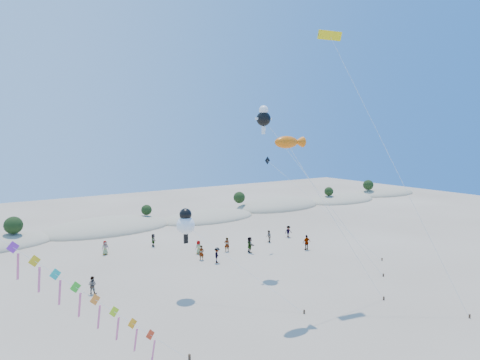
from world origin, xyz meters
name	(u,v)px	position (x,y,z in m)	size (l,w,h in m)	color
dune_ridge	(115,228)	(1.06, 45.14, 0.11)	(145.30, 11.49, 5.57)	tan
fish_kite	(290,143)	(4.67, 10.47, 13.08)	(8.98, 3.96, 13.60)	#3F2D1E
cartoon_kite_low	(186,223)	(-0.86, 17.35, 6.23)	(6.63, 9.38, 7.50)	#3F2D1E
cartoon_kite_high	(264,118)	(9.04, 19.61, 15.42)	(8.93, 9.80, 16.63)	#3F2D1E
parafoil_kite	(332,41)	(10.97, 12.38, 21.78)	(5.06, 11.77, 22.67)	#3F2D1E
dark_kite	(299,188)	(16.01, 21.93, 7.49)	(7.59, 11.67, 11.11)	#3F2D1E
beachgoers	(220,246)	(7.76, 26.16, 0.83)	(27.77, 12.66, 1.83)	slate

